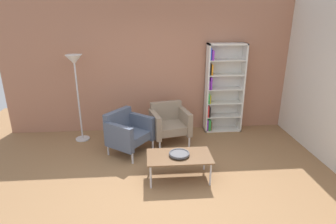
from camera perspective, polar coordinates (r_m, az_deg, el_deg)
The scene contains 8 objects.
ground_plane at distance 4.27m, azimuth -0.33°, elevation -16.04°, with size 8.32×8.32×0.00m, color olive.
brick_back_panel at distance 6.01m, azimuth -2.12°, elevation 9.68°, with size 6.40×0.12×2.90m, color #A87056.
bookshelf_tall at distance 6.13m, azimuth 10.85°, elevation 4.61°, with size 0.80×0.30×1.90m.
coffee_table_low at distance 4.39m, azimuth 2.30°, elevation -9.25°, with size 1.00×0.56×0.40m.
decorative_bowl at distance 4.36m, azimuth 2.31°, elevation -8.48°, with size 0.32×0.32×0.05m.
armchair_corner_red at distance 5.59m, azimuth 0.23°, elevation -2.11°, with size 0.84×0.80×0.78m.
armchair_near_window at distance 5.23m, azimuth -8.25°, elevation -3.93°, with size 0.94×0.95×0.78m.
floor_lamp_torchiere at distance 5.68m, azimuth -18.40°, elevation 8.09°, with size 0.32×0.32×1.74m.
Camera 1 is at (-0.25, -3.46, 2.49)m, focal length 29.91 mm.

